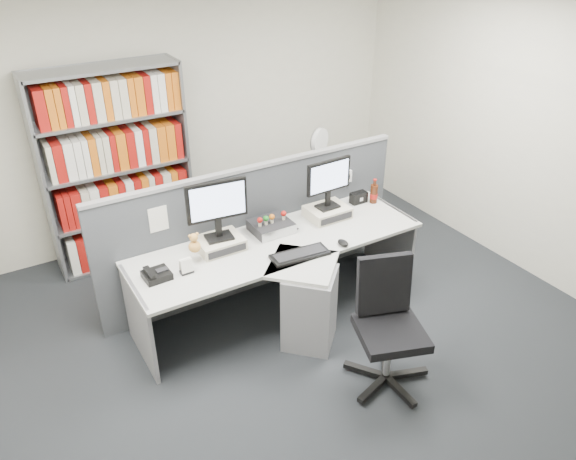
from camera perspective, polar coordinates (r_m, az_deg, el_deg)
ground at (r=4.71m, az=4.18°, el=-13.20°), size 5.50×5.50×0.00m
room_shell at (r=3.73m, az=5.18°, el=7.39°), size 5.04×5.54×2.72m
partition at (r=5.19m, az=-3.36°, el=0.22°), size 3.00×0.08×1.27m
desk at (r=4.81m, az=0.34°, el=-5.09°), size 2.60×1.20×0.72m
monitor_riser_left at (r=4.74m, az=-6.98°, el=-1.36°), size 0.38×0.31×0.10m
monitor_riser_right at (r=5.21m, az=4.05°, el=1.84°), size 0.38×0.31×0.10m
monitor_left at (r=4.57m, az=-7.26°, el=2.52°), size 0.51×0.19×0.52m
monitor_right at (r=5.07m, az=4.17°, el=5.14°), size 0.46×0.15×0.47m
desktop_pc at (r=4.97m, az=-1.73°, el=0.36°), size 0.35×0.31×0.09m
figurines at (r=4.90m, az=-1.81°, el=1.23°), size 0.29×0.05×0.09m
keyboard at (r=4.62m, az=1.21°, el=-2.52°), size 0.51×0.23×0.03m
mouse at (r=4.79m, az=5.64°, el=-1.32°), size 0.07×0.12×0.04m
desk_phone at (r=4.46m, az=-13.32°, el=-4.47°), size 0.21×0.19×0.09m
desk_calendar at (r=4.47m, az=-10.36°, el=-3.73°), size 0.11×0.08×0.13m
plush_toy at (r=4.52m, az=-9.55°, el=-1.43°), size 0.10×0.10×0.17m
speaker at (r=5.50m, az=7.22°, el=3.31°), size 0.16×0.09×0.11m
cola_bottle at (r=5.51m, az=8.76°, el=3.68°), size 0.08×0.08×0.25m
shelving_unit at (r=5.79m, az=-17.09°, el=5.77°), size 1.41×0.40×2.00m
filing_cabinet at (r=6.44m, az=3.02°, el=3.41°), size 0.45×0.61×0.70m
desk_fan at (r=6.18m, az=3.18°, el=8.78°), size 0.27×0.18×0.47m
office_chair at (r=4.30m, az=10.14°, el=-9.12°), size 0.67×0.67×1.00m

